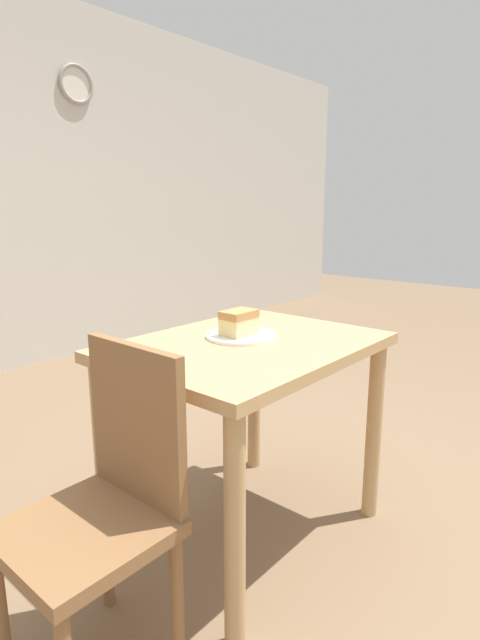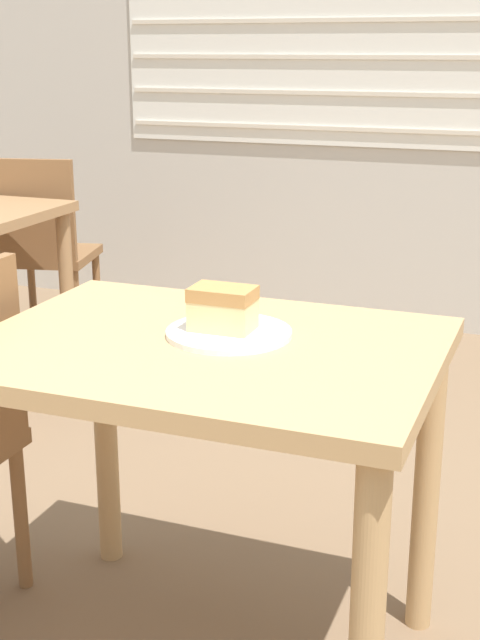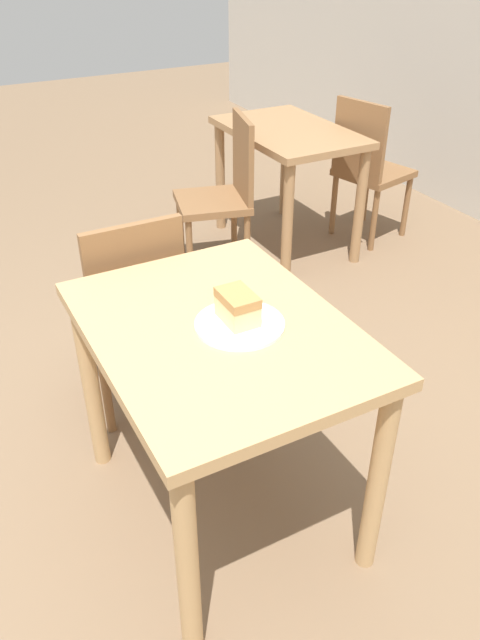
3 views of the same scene
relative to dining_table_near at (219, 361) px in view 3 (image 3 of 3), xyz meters
name	(u,v)px [view 3 (image 3 of 3)]	position (x,y,z in m)	size (l,w,h in m)	color
ground_plane	(122,518)	(-0.11, -0.33, -0.64)	(14.00, 14.00, 0.00)	#7A6047
dining_table_near	(219,361)	(0.00, 0.00, 0.00)	(0.94, 0.71, 0.76)	tan
dining_table_far	(288,151)	(-1.70, 1.30, -0.04)	(0.92, 0.59, 0.73)	#9E754C
chair_near_window	(131,310)	(-0.65, -0.06, -0.16)	(0.39, 0.39, 0.88)	brown
chair_far_corner	(224,192)	(-1.59, 0.82, -0.16)	(0.47, 0.47, 0.88)	brown
chair_far_opposite	(368,166)	(-1.55, 1.78, -0.16)	(0.46, 0.46, 0.88)	brown
plate	(240,324)	(0.03, 0.05, 0.13)	(0.26, 0.26, 0.01)	white
cake_slice	(238,307)	(0.02, 0.05, 0.18)	(0.13, 0.09, 0.09)	#E5CC89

